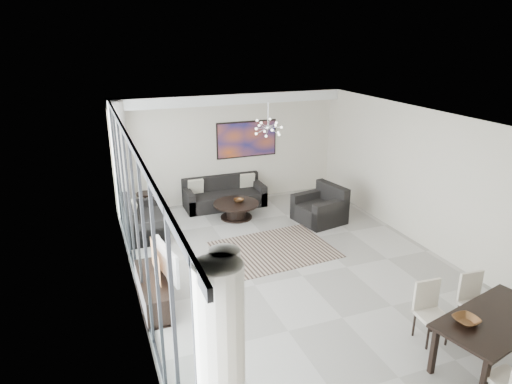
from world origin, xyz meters
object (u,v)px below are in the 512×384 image
coffee_table (236,209)px  tv_console (154,291)px  dining_table (496,324)px  television (161,262)px  sofa_main (224,197)px

coffee_table → tv_console: size_ratio=0.73×
dining_table → tv_console: bearing=142.1°
television → coffee_table: bearing=-45.7°
television → dining_table: size_ratio=0.50×
sofa_main → tv_console: size_ratio=1.36×
tv_console → dining_table: bearing=-37.9°
sofa_main → dining_table: size_ratio=1.07×
sofa_main → dining_table: sofa_main is taller
sofa_main → television: television is taller
coffee_table → tv_console: 3.99m
coffee_table → television: television is taller
television → tv_console: bearing=66.7°
television → dining_table: television is taller
tv_console → television: 0.55m
tv_console → coffee_table: bearing=51.1°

